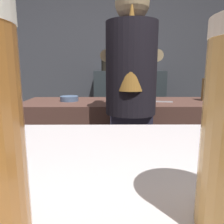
# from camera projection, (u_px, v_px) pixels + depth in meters

# --- Properties ---
(wall_back) EXTENTS (5.20, 0.10, 2.70)m
(wall_back) POSITION_uv_depth(u_px,v_px,m) (106.00, 58.00, 3.31)
(wall_back) COLOR #474A52
(wall_back) RESTS_ON ground
(prep_counter) EXTENTS (2.10, 0.60, 0.91)m
(prep_counter) POSITION_uv_depth(u_px,v_px,m) (140.00, 149.00, 2.06)
(prep_counter) COLOR brown
(prep_counter) RESTS_ON ground
(back_shelf) EXTENTS (0.98, 0.36, 1.16)m
(back_shelf) POSITION_uv_depth(u_px,v_px,m) (129.00, 112.00, 3.19)
(back_shelf) COLOR #303A3F
(back_shelf) RESTS_ON ground
(bartender) EXTENTS (0.45, 0.53, 1.71)m
(bartender) POSITION_uv_depth(u_px,v_px,m) (131.00, 99.00, 1.51)
(bartender) COLOR #2C2A3E
(bartender) RESTS_ON ground
(knife_block) EXTENTS (0.10, 0.08, 0.29)m
(knife_block) POSITION_uv_depth(u_px,v_px,m) (209.00, 89.00, 1.99)
(knife_block) COLOR olive
(knife_block) RESTS_ON prep_counter
(mixing_bowl) EXTENTS (0.16, 0.16, 0.04)m
(mixing_bowl) POSITION_uv_depth(u_px,v_px,m) (69.00, 99.00, 1.98)
(mixing_bowl) COLOR slate
(mixing_bowl) RESTS_ON prep_counter
(chefs_knife) EXTENTS (0.24, 0.07, 0.01)m
(chefs_knife) POSITION_uv_depth(u_px,v_px,m) (159.00, 102.00, 1.92)
(chefs_knife) COLOR silver
(chefs_knife) RESTS_ON prep_counter
(bottle_vinegar) EXTENTS (0.06, 0.06, 0.25)m
(bottle_vinegar) POSITION_uv_depth(u_px,v_px,m) (113.00, 64.00, 3.12)
(bottle_vinegar) COLOR black
(bottle_vinegar) RESTS_ON back_shelf
(bottle_soy) EXTENTS (0.07, 0.07, 0.25)m
(bottle_soy) POSITION_uv_depth(u_px,v_px,m) (104.00, 64.00, 3.01)
(bottle_soy) COLOR black
(bottle_soy) RESTS_ON back_shelf
(bottle_hot_sauce) EXTENTS (0.06, 0.06, 0.18)m
(bottle_hot_sauce) POSITION_uv_depth(u_px,v_px,m) (144.00, 66.00, 3.07)
(bottle_hot_sauce) COLOR black
(bottle_hot_sauce) RESTS_ON back_shelf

